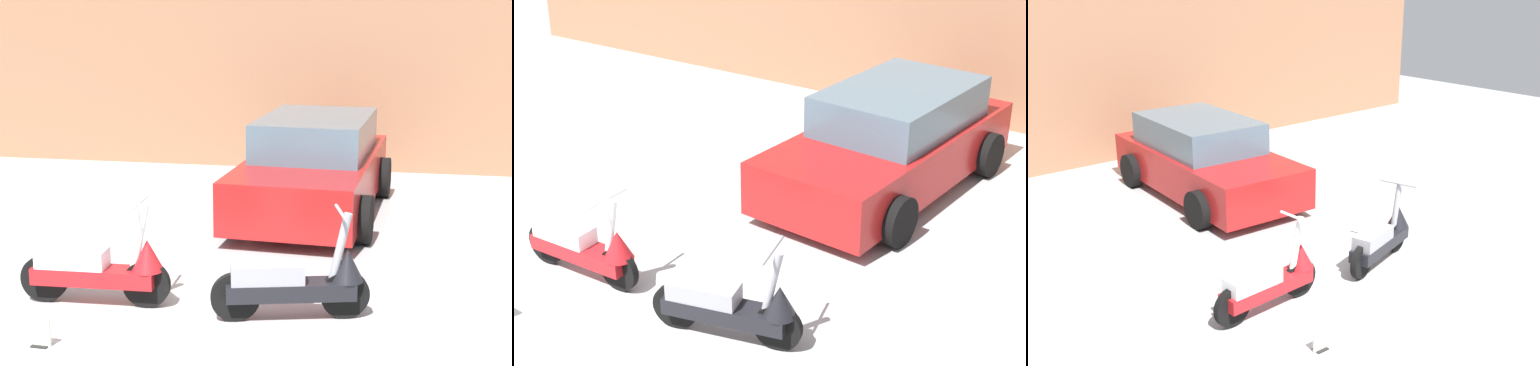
# 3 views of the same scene
# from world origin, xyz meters

# --- Properties ---
(ground_plane) EXTENTS (28.00, 28.00, 0.00)m
(ground_plane) POSITION_xyz_m (0.00, 0.00, 0.00)
(ground_plane) COLOR #B2B2B2
(wall_back) EXTENTS (19.60, 0.12, 3.68)m
(wall_back) POSITION_xyz_m (0.00, 8.29, 1.84)
(wall_back) COLOR #9E6B4C
(wall_back) RESTS_ON ground_plane
(scooter_front_left) EXTENTS (1.59, 0.57, 1.11)m
(scooter_front_left) POSITION_xyz_m (-1.07, 1.10, 0.39)
(scooter_front_left) COLOR black
(scooter_front_left) RESTS_ON ground_plane
(scooter_front_right) EXTENTS (1.54, 0.71, 1.10)m
(scooter_front_right) POSITION_xyz_m (0.96, 1.10, 0.39)
(scooter_front_right) COLOR black
(scooter_front_right) RESTS_ON ground_plane
(car_rear_left) EXTENTS (2.23, 4.29, 1.42)m
(car_rear_left) POSITION_xyz_m (0.64, 5.14, 0.68)
(car_rear_left) COLOR maroon
(car_rear_left) RESTS_ON ground_plane
(placard_near_left_scooter) EXTENTS (0.20, 0.13, 0.26)m
(placard_near_left_scooter) POSITION_xyz_m (-1.24, 0.03, 0.11)
(placard_near_left_scooter) COLOR black
(placard_near_left_scooter) RESTS_ON ground_plane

